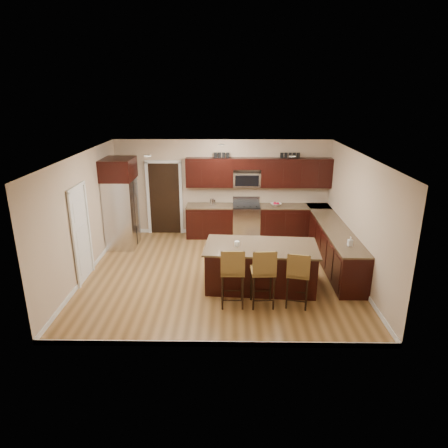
{
  "coord_description": "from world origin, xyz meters",
  "views": [
    {
      "loc": [
        0.21,
        -8.27,
        3.97
      ],
      "look_at": [
        0.08,
        0.4,
        1.06
      ],
      "focal_mm": 32.0,
      "sensor_mm": 36.0,
      "label": 1
    }
  ],
  "objects_px": {
    "stool_right": "(298,273)",
    "island": "(260,268)",
    "stool_mid": "(263,271)",
    "refrigerator": "(121,202)",
    "range": "(246,221)",
    "stool_left": "(233,271)"
  },
  "relations": [
    {
      "from": "island",
      "to": "stool_right",
      "type": "xyz_separation_m",
      "value": [
        0.64,
        -0.85,
        0.28
      ]
    },
    {
      "from": "island",
      "to": "stool_mid",
      "type": "distance_m",
      "value": 0.91
    },
    {
      "from": "range",
      "to": "island",
      "type": "bearing_deg",
      "value": -86.53
    },
    {
      "from": "stool_right",
      "to": "refrigerator",
      "type": "xyz_separation_m",
      "value": [
        -4.12,
        3.12,
        0.5
      ]
    },
    {
      "from": "stool_mid",
      "to": "stool_right",
      "type": "bearing_deg",
      "value": -2.96
    },
    {
      "from": "stool_right",
      "to": "stool_mid",
      "type": "bearing_deg",
      "value": -167.27
    },
    {
      "from": "stool_left",
      "to": "stool_right",
      "type": "height_order",
      "value": "stool_left"
    },
    {
      "from": "stool_right",
      "to": "refrigerator",
      "type": "distance_m",
      "value": 5.2
    },
    {
      "from": "island",
      "to": "stool_mid",
      "type": "xyz_separation_m",
      "value": [
        -0.02,
        -0.85,
        0.32
      ]
    },
    {
      "from": "stool_left",
      "to": "refrigerator",
      "type": "xyz_separation_m",
      "value": [
        -2.89,
        3.13,
        0.46
      ]
    },
    {
      "from": "range",
      "to": "refrigerator",
      "type": "bearing_deg",
      "value": -166.8
    },
    {
      "from": "stool_right",
      "to": "island",
      "type": "bearing_deg",
      "value": 139.38
    },
    {
      "from": "stool_right",
      "to": "refrigerator",
      "type": "height_order",
      "value": "refrigerator"
    },
    {
      "from": "stool_left",
      "to": "island",
      "type": "bearing_deg",
      "value": 54.99
    },
    {
      "from": "refrigerator",
      "to": "stool_right",
      "type": "bearing_deg",
      "value": -37.13
    },
    {
      "from": "range",
      "to": "stool_mid",
      "type": "distance_m",
      "value": 3.91
    },
    {
      "from": "stool_mid",
      "to": "island",
      "type": "bearing_deg",
      "value": 85.57
    },
    {
      "from": "stool_mid",
      "to": "stool_left",
      "type": "bearing_deg",
      "value": 176.64
    },
    {
      "from": "range",
      "to": "stool_mid",
      "type": "relative_size",
      "value": 0.93
    },
    {
      "from": "stool_mid",
      "to": "refrigerator",
      "type": "relative_size",
      "value": 0.51
    },
    {
      "from": "stool_left",
      "to": "range",
      "type": "bearing_deg",
      "value": 83.87
    },
    {
      "from": "range",
      "to": "island",
      "type": "relative_size",
      "value": 0.46
    }
  ]
}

